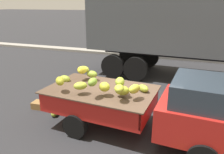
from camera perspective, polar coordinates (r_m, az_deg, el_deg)
ground at (r=6.26m, az=4.87°, el=-12.96°), size 220.00×220.00×0.00m
curb_strip at (r=14.35m, az=14.09°, el=5.13°), size 80.00×0.80×0.16m
pickup_truck at (r=5.48m, az=16.36°, el=-7.97°), size 5.22×2.14×1.70m
fallen_banana_bunch_near_tailgate at (r=7.00m, az=-14.75°, el=-9.05°), size 0.32×0.38×0.19m
produce_crate at (r=7.61m, az=-18.04°, el=-6.94°), size 0.55×0.40×0.22m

